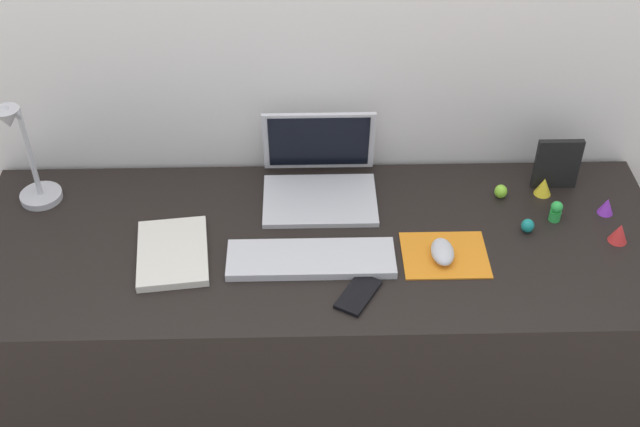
# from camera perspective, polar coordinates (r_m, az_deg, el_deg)

# --- Properties ---
(ground_plane) EXTENTS (6.00, 6.00, 0.00)m
(ground_plane) POSITION_cam_1_polar(r_m,az_deg,el_deg) (2.64, -0.05, -13.99)
(ground_plane) COLOR gray
(back_wall) EXTENTS (2.96, 0.05, 1.67)m
(back_wall) POSITION_cam_1_polar(r_m,az_deg,el_deg) (2.31, -0.26, 5.82)
(back_wall) COLOR silver
(back_wall) RESTS_ON ground_plane
(desk) EXTENTS (1.76, 0.64, 0.74)m
(desk) POSITION_cam_1_polar(r_m,az_deg,el_deg) (2.35, -0.05, -8.65)
(desk) COLOR black
(desk) RESTS_ON ground_plane
(laptop) EXTENTS (0.30, 0.25, 0.21)m
(laptop) POSITION_cam_1_polar(r_m,az_deg,el_deg) (2.22, -0.04, 2.75)
(laptop) COLOR silver
(laptop) RESTS_ON desk
(keyboard) EXTENTS (0.41, 0.13, 0.02)m
(keyboard) POSITION_cam_1_polar(r_m,az_deg,el_deg) (2.03, -0.62, -3.14)
(keyboard) COLOR silver
(keyboard) RESTS_ON desk
(mousepad) EXTENTS (0.21, 0.17, 0.00)m
(mousepad) POSITION_cam_1_polar(r_m,az_deg,el_deg) (2.07, 8.56, -2.84)
(mousepad) COLOR orange
(mousepad) RESTS_ON desk
(mouse) EXTENTS (0.06, 0.10, 0.03)m
(mouse) POSITION_cam_1_polar(r_m,az_deg,el_deg) (2.05, 8.40, -2.62)
(mouse) COLOR silver
(mouse) RESTS_ON mousepad
(cell_phone) EXTENTS (0.12, 0.14, 0.01)m
(cell_phone) POSITION_cam_1_polar(r_m,az_deg,el_deg) (1.95, 2.64, -5.56)
(cell_phone) COLOR black
(cell_phone) RESTS_ON desk
(desk_lamp) EXTENTS (0.11, 0.16, 0.33)m
(desk_lamp) POSITION_cam_1_polar(r_m,az_deg,el_deg) (2.23, -19.53, 3.60)
(desk_lamp) COLOR #B7B7BC
(desk_lamp) RESTS_ON desk
(notebook_pad) EXTENTS (0.20, 0.26, 0.02)m
(notebook_pad) POSITION_cam_1_polar(r_m,az_deg,el_deg) (2.07, -10.08, -2.68)
(notebook_pad) COLOR silver
(notebook_pad) RESTS_ON desk
(picture_frame) EXTENTS (0.12, 0.02, 0.15)m
(picture_frame) POSITION_cam_1_polar(r_m,az_deg,el_deg) (2.30, 15.97, 3.28)
(picture_frame) COLOR black
(picture_frame) RESTS_ON desk
(toy_figurine_yellow) EXTENTS (0.05, 0.05, 0.05)m
(toy_figurine_yellow) POSITION_cam_1_polar(r_m,az_deg,el_deg) (2.30, 15.10, 1.82)
(toy_figurine_yellow) COLOR yellow
(toy_figurine_yellow) RESTS_ON desk
(toy_figurine_teal) EXTENTS (0.03, 0.03, 0.04)m
(toy_figurine_teal) POSITION_cam_1_polar(r_m,az_deg,el_deg) (2.17, 14.07, -0.82)
(toy_figurine_teal) COLOR teal
(toy_figurine_teal) RESTS_ON desk
(toy_figurine_green) EXTENTS (0.03, 0.03, 0.06)m
(toy_figurine_green) POSITION_cam_1_polar(r_m,az_deg,el_deg) (2.22, 15.89, 0.17)
(toy_figurine_green) COLOR green
(toy_figurine_green) RESTS_ON desk
(toy_figurine_red) EXTENTS (0.05, 0.05, 0.05)m
(toy_figurine_red) POSITION_cam_1_polar(r_m,az_deg,el_deg) (2.20, 19.86, -1.25)
(toy_figurine_red) COLOR red
(toy_figurine_red) RESTS_ON desk
(toy_figurine_purple) EXTENTS (0.04, 0.04, 0.05)m
(toy_figurine_purple) POSITION_cam_1_polar(r_m,az_deg,el_deg) (2.28, 19.07, 0.50)
(toy_figurine_purple) COLOR purple
(toy_figurine_purple) RESTS_ON desk
(toy_figurine_lime) EXTENTS (0.03, 0.03, 0.04)m
(toy_figurine_lime) POSITION_cam_1_polar(r_m,az_deg,el_deg) (2.27, 12.30, 1.50)
(toy_figurine_lime) COLOR #8CDB33
(toy_figurine_lime) RESTS_ON desk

